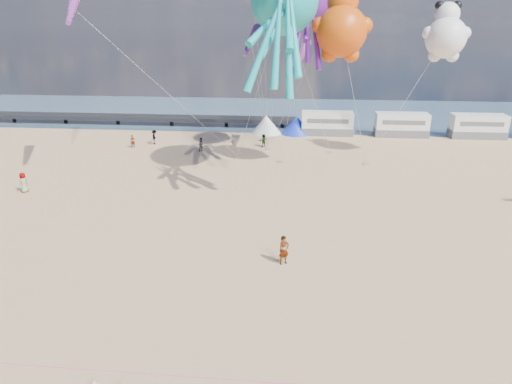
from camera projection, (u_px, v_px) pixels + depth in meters
name	position (u px, v px, depth m)	size (l,w,h in m)	color
ground	(246.00, 309.00, 23.34)	(120.00, 120.00, 0.00)	tan
water	(285.00, 113.00, 74.68)	(120.00, 120.00, 0.00)	#39546D
pier	(91.00, 116.00, 66.60)	(60.00, 3.00, 0.50)	black
motorhome_0	(327.00, 123.00, 59.62)	(6.60, 2.50, 3.00)	silver
motorhome_1	(401.00, 125.00, 58.77)	(6.60, 2.50, 3.00)	silver
motorhome_2	(478.00, 126.00, 57.91)	(6.60, 2.50, 3.00)	silver
tent_white	(266.00, 124.00, 60.45)	(4.00, 4.00, 2.40)	white
tent_blue	(296.00, 125.00, 60.09)	(4.00, 4.00, 2.40)	#1933CC
rope_line	(232.00, 380.00, 18.66)	(0.03, 0.03, 34.00)	#F2338C
standing_person	(284.00, 250.00, 27.44)	(0.67, 0.44, 1.83)	tan
beachgoer_0	(24.00, 183.00, 39.23)	(0.64, 0.42, 1.77)	#7F6659
beachgoer_1	(202.00, 145.00, 51.86)	(0.78, 0.51, 1.59)	#7F6659
beachgoer_2	(154.00, 137.00, 55.03)	(0.83, 0.65, 1.71)	#7F6659
beachgoer_4	(264.00, 140.00, 53.86)	(0.90, 0.37, 1.53)	#7F6659
beachgoer_5	(133.00, 141.00, 53.51)	(1.39, 0.44, 1.50)	#7F6659
sandbag_a	(238.00, 157.00, 49.68)	(0.50, 0.35, 0.22)	gray
sandbag_b	(280.00, 162.00, 47.92)	(0.50, 0.35, 0.22)	gray
sandbag_c	(366.00, 164.00, 47.20)	(0.50, 0.35, 0.22)	gray
sandbag_d	(331.00, 152.00, 51.42)	(0.50, 0.35, 0.22)	gray
sandbag_e	(268.00, 149.00, 52.68)	(0.50, 0.35, 0.22)	gray
kite_octopus_teal	(285.00, 0.00, 36.96)	(4.56, 10.63, 12.15)	teal
kite_octopus_purple	(309.00, 2.00, 44.68)	(3.90, 9.11, 10.41)	#63178F
kite_panda	(446.00, 38.00, 43.86)	(4.69, 4.41, 6.62)	white
kite_teddy_orange	(342.00, 31.00, 39.84)	(5.41, 5.09, 7.64)	#D5490B
windsock_left	(72.00, 8.00, 37.55)	(1.10, 7.14, 7.14)	red
windsock_mid	(300.00, 57.00, 47.49)	(1.00, 6.28, 6.28)	red
windsock_right	(251.00, 41.00, 38.67)	(0.90, 4.36, 4.36)	red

